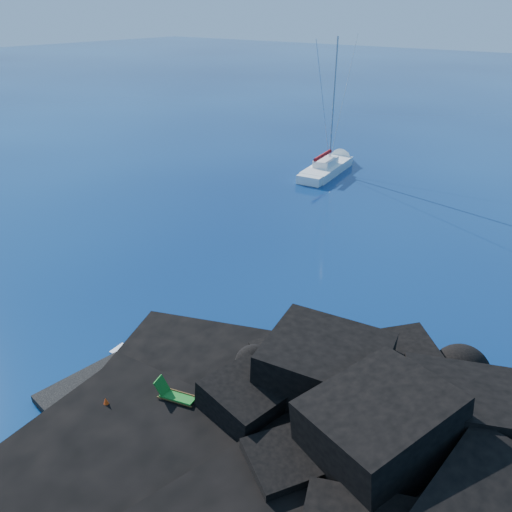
{
  "coord_description": "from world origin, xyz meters",
  "views": [
    {
      "loc": [
        18.02,
        -9.24,
        15.69
      ],
      "look_at": [
        1.47,
        12.19,
        2.0
      ],
      "focal_mm": 35.0,
      "sensor_mm": 36.0,
      "label": 1
    }
  ],
  "objects_px": {
    "sailboat": "(327,173)",
    "marker_cone": "(106,403)",
    "sunbather": "(131,388)",
    "deck_chair": "(178,393)"
  },
  "relations": [
    {
      "from": "deck_chair",
      "to": "sunbather",
      "type": "height_order",
      "value": "deck_chair"
    },
    {
      "from": "sailboat",
      "to": "sunbather",
      "type": "relative_size",
      "value": 7.7
    },
    {
      "from": "sailboat",
      "to": "marker_cone",
      "type": "bearing_deg",
      "value": -82.0
    },
    {
      "from": "sailboat",
      "to": "marker_cone",
      "type": "distance_m",
      "value": 36.99
    },
    {
      "from": "marker_cone",
      "to": "sunbather",
      "type": "bearing_deg",
      "value": 91.73
    },
    {
      "from": "sunbather",
      "to": "sailboat",
      "type": "bearing_deg",
      "value": 72.88
    },
    {
      "from": "sailboat",
      "to": "marker_cone",
      "type": "xyz_separation_m",
      "value": [
        10.13,
        -35.57,
        0.65
      ]
    },
    {
      "from": "marker_cone",
      "to": "deck_chair",
      "type": "bearing_deg",
      "value": 43.57
    },
    {
      "from": "deck_chair",
      "to": "sunbather",
      "type": "relative_size",
      "value": 1.0
    },
    {
      "from": "deck_chair",
      "to": "marker_cone",
      "type": "height_order",
      "value": "deck_chair"
    }
  ]
}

